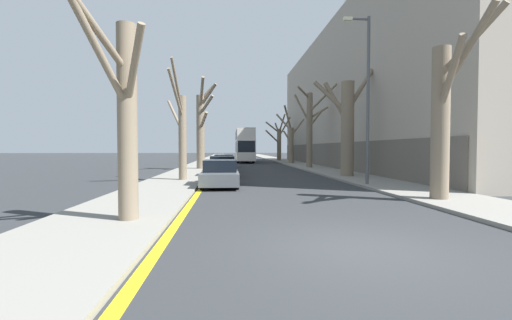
% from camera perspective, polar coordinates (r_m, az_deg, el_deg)
% --- Properties ---
extents(ground_plane, '(300.00, 300.00, 0.00)m').
position_cam_1_polar(ground_plane, '(7.16, 16.97, -14.00)').
color(ground_plane, '#2B2D30').
extents(sidewalk_left, '(3.36, 120.00, 0.12)m').
position_cam_1_polar(sidewalk_left, '(56.53, -7.74, -0.03)').
color(sidewalk_left, gray).
rests_on(sidewalk_left, ground).
extents(sidewalk_right, '(3.36, 120.00, 0.12)m').
position_cam_1_polar(sidewalk_right, '(57.04, 3.91, 0.01)').
color(sidewalk_right, gray).
rests_on(sidewalk_right, ground).
extents(building_facade_right, '(10.08, 45.54, 14.62)m').
position_cam_1_polar(building_facade_right, '(39.22, 18.30, 9.65)').
color(building_facade_right, '#9E9384').
rests_on(building_facade_right, ground).
extents(kerb_line_stripe, '(0.24, 120.00, 0.01)m').
position_cam_1_polar(kerb_line_stripe, '(56.45, -5.86, -0.08)').
color(kerb_line_stripe, yellow).
rests_on(kerb_line_stripe, ground).
extents(street_tree_left_0, '(1.87, 2.74, 5.88)m').
position_cam_1_polar(street_tree_left_0, '(9.31, -21.19, 7.48)').
color(street_tree_left_0, '#7A6B56').
rests_on(street_tree_left_0, ground).
extents(street_tree_left_1, '(1.50, 4.58, 6.83)m').
position_cam_1_polar(street_tree_left_1, '(20.60, -12.34, 4.68)').
color(street_tree_left_1, '#7A6B56').
rests_on(street_tree_left_1, ground).
extents(street_tree_left_2, '(1.97, 2.96, 8.13)m').
position_cam_1_polar(street_tree_left_2, '(31.90, -9.10, 5.45)').
color(street_tree_left_2, '#7A6B56').
rests_on(street_tree_left_2, ground).
extents(street_tree_right_0, '(1.57, 2.91, 6.51)m').
position_cam_1_polar(street_tree_right_0, '(14.07, 28.81, 6.66)').
color(street_tree_right_0, '#7A6B56').
rests_on(street_tree_right_0, ground).
extents(street_tree_right_1, '(4.35, 1.72, 7.55)m').
position_cam_1_polar(street_tree_right_1, '(24.02, 14.89, 5.78)').
color(street_tree_right_1, '#7A6B56').
rests_on(street_tree_right_1, ground).
extents(street_tree_right_2, '(3.60, 2.80, 7.93)m').
position_cam_1_polar(street_tree_right_2, '(33.90, 9.01, 5.54)').
color(street_tree_right_2, '#7A6B56').
rests_on(street_tree_right_2, ground).
extents(street_tree_right_3, '(3.86, 3.35, 7.21)m').
position_cam_1_polar(street_tree_right_3, '(43.39, 5.79, 3.17)').
color(street_tree_right_3, '#7A6B56').
rests_on(street_tree_right_3, ground).
extents(street_tree_right_4, '(3.97, 2.45, 7.22)m').
position_cam_1_polar(street_tree_right_4, '(53.88, 3.83, 3.24)').
color(street_tree_right_4, '#7A6B56').
rests_on(street_tree_right_4, ground).
extents(double_decker_bus, '(2.47, 11.79, 4.66)m').
position_cam_1_polar(double_decker_bus, '(49.44, -1.94, 2.70)').
color(double_decker_bus, silver).
rests_on(double_decker_bus, ground).
extents(parked_car_0, '(1.87, 3.98, 1.37)m').
position_cam_1_polar(parked_car_0, '(17.59, -6.00, -2.35)').
color(parked_car_0, '#4C5156').
rests_on(parked_car_0, ground).
extents(parked_car_1, '(1.84, 3.92, 1.44)m').
position_cam_1_polar(parked_car_1, '(23.50, -5.61, -1.20)').
color(parked_car_1, olive).
rests_on(parked_car_1, ground).
extents(parked_car_2, '(1.73, 4.58, 1.45)m').
position_cam_1_polar(parked_car_2, '(29.00, -5.39, -0.60)').
color(parked_car_2, olive).
rests_on(parked_car_2, ground).
extents(parked_car_3, '(1.82, 4.54, 1.32)m').
position_cam_1_polar(parked_car_3, '(35.60, -5.22, -0.23)').
color(parked_car_3, navy).
rests_on(parked_car_3, ground).
extents(lamp_post, '(1.40, 0.20, 8.71)m').
position_cam_1_polar(lamp_post, '(18.79, 17.91, 10.60)').
color(lamp_post, '#4C4F54').
rests_on(lamp_post, ground).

